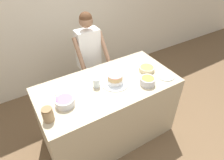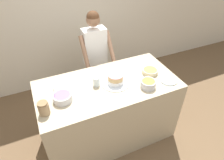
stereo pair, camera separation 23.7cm
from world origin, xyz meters
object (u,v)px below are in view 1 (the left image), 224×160
frosting_bowl_olive (147,69)px  person_baker (89,53)px  ceramic_plate (166,76)px  frosting_bowl_orange (148,81)px  frosting_bowl_purple (65,102)px  stoneware_jar (48,114)px  cake (115,79)px  drinking_glass (96,83)px

frosting_bowl_olive → person_baker: bearing=122.0°
frosting_bowl_olive → ceramic_plate: frosting_bowl_olive is taller
person_baker → frosting_bowl_orange: person_baker is taller
frosting_bowl_purple → frosting_bowl_olive: frosting_bowl_purple is taller
stoneware_jar → ceramic_plate: bearing=-2.5°
frosting_bowl_purple → stoneware_jar: 0.25m
frosting_bowl_orange → frosting_bowl_olive: (0.18, 0.23, -0.02)m
person_baker → frosting_bowl_orange: (0.31, -1.00, 0.02)m
frosting_bowl_purple → ceramic_plate: frosting_bowl_purple is taller
cake → frosting_bowl_orange: size_ratio=1.90×
frosting_bowl_orange → frosting_bowl_purple: bearing=169.6°
frosting_bowl_purple → ceramic_plate: size_ratio=0.99×
person_baker → frosting_bowl_purple: 1.06m
drinking_glass → stoneware_jar: stoneware_jar is taller
frosting_bowl_orange → cake: bearing=146.0°
drinking_glass → person_baker: bearing=71.1°
person_baker → drinking_glass: 0.76m
cake → stoneware_jar: (-0.87, -0.16, 0.02)m
frosting_bowl_orange → frosting_bowl_purple: 1.00m
stoneware_jar → frosting_bowl_orange: bearing=-3.0°
cake → ceramic_plate: 0.67m
person_baker → stoneware_jar: person_baker is taller
frosting_bowl_olive → drinking_glass: drinking_glass is taller
frosting_bowl_purple → frosting_bowl_olive: (1.16, 0.05, -0.01)m
ceramic_plate → stoneware_jar: 1.51m
frosting_bowl_orange → drinking_glass: size_ratio=1.55×
frosting_bowl_orange → drinking_glass: bearing=153.1°
frosting_bowl_orange → stoneware_jar: (-1.20, 0.06, 0.03)m
stoneware_jar → cake: bearing=10.2°
cake → stoneware_jar: size_ratio=2.28×
frosting_bowl_orange → frosting_bowl_purple: frosting_bowl_purple is taller
frosting_bowl_orange → frosting_bowl_olive: bearing=52.6°
frosting_bowl_olive → ceramic_plate: (0.13, -0.23, -0.03)m
frosting_bowl_purple → frosting_bowl_olive: size_ratio=1.04×
cake → frosting_bowl_olive: bearing=1.1°
frosting_bowl_orange → person_baker: bearing=107.0°
cake → drinking_glass: cake is taller
frosting_bowl_purple → drinking_glass: size_ratio=1.79×
person_baker → stoneware_jar: size_ratio=10.56×
cake → frosting_bowl_olive: cake is taller
person_baker → cake: (-0.02, -0.78, 0.02)m
cake → ceramic_plate: size_ratio=1.63×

